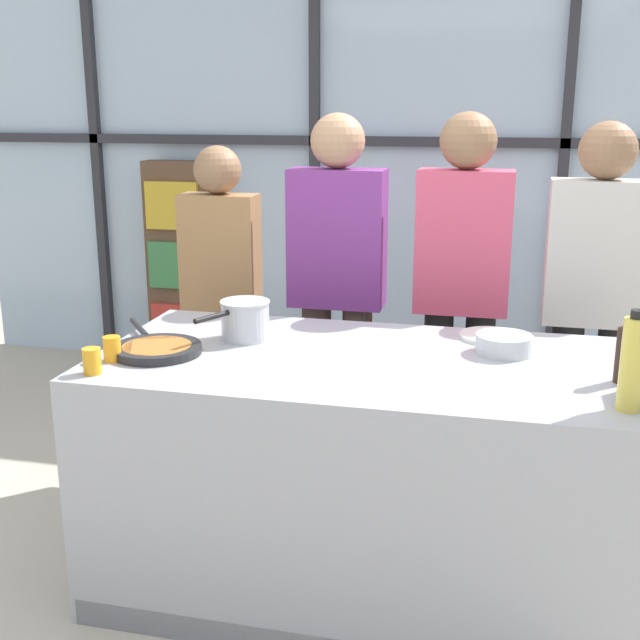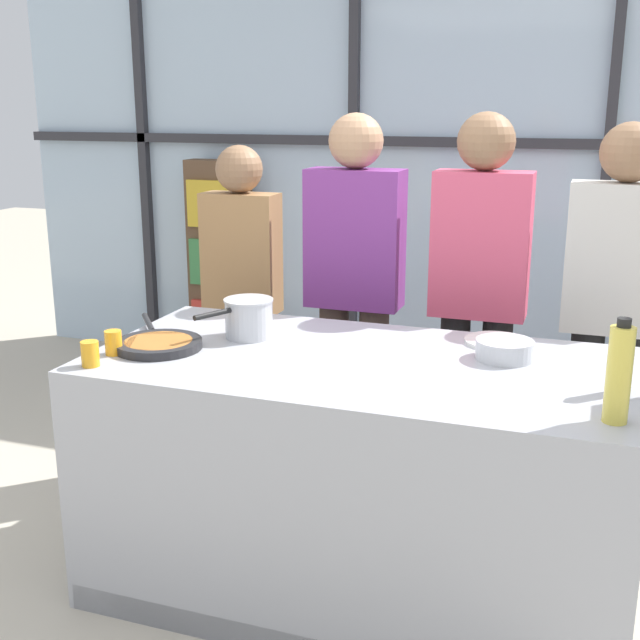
{
  "view_description": "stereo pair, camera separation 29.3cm",
  "coord_description": "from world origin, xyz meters",
  "views": [
    {
      "loc": [
        0.47,
        -2.65,
        1.77
      ],
      "look_at": [
        -0.18,
        0.1,
        1.0
      ],
      "focal_mm": 45.0,
      "sensor_mm": 36.0,
      "label": 1
    },
    {
      "loc": [
        0.75,
        -2.57,
        1.77
      ],
      "look_at": [
        -0.18,
        0.1,
        1.0
      ],
      "focal_mm": 45.0,
      "sensor_mm": 36.0,
      "label": 2
    }
  ],
  "objects": [
    {
      "name": "ground_plane",
      "position": [
        0.0,
        0.0,
        0.0
      ],
      "size": [
        18.0,
        18.0,
        0.0
      ],
      "primitive_type": "plane",
      "color": "#BCB29E"
    },
    {
      "name": "back_window_wall",
      "position": [
        0.0,
        2.47,
        1.4
      ],
      "size": [
        6.4,
        0.1,
        2.8
      ],
      "color": "silver",
      "rests_on": "ground_plane"
    },
    {
      "name": "bookshelf",
      "position": [
        -1.67,
        2.29,
        0.71
      ],
      "size": [
        0.43,
        0.19,
        1.41
      ],
      "color": "brown",
      "rests_on": "ground_plane"
    },
    {
      "name": "demo_island",
      "position": [
        -0.0,
        -0.0,
        0.45
      ],
      "size": [
        1.88,
        0.95,
        0.9
      ],
      "color": "#A8AAB2",
      "rests_on": "ground_plane"
    },
    {
      "name": "spectator_far_left",
      "position": [
        -0.85,
        0.87,
        0.92
      ],
      "size": [
        0.36,
        0.22,
        1.58
      ],
      "rotation": [
        0.0,
        0.0,
        3.14
      ],
      "color": "#232838",
      "rests_on": "ground_plane"
    },
    {
      "name": "spectator_center_left",
      "position": [
        -0.28,
        0.87,
        0.99
      ],
      "size": [
        0.43,
        0.24,
        1.73
      ],
      "rotation": [
        0.0,
        0.0,
        3.14
      ],
      "color": "#47382D",
      "rests_on": "ground_plane"
    },
    {
      "name": "spectator_center_right",
      "position": [
        0.28,
        0.87,
        1.01
      ],
      "size": [
        0.41,
        0.24,
        1.74
      ],
      "rotation": [
        0.0,
        0.0,
        3.14
      ],
      "color": "black",
      "rests_on": "ground_plane"
    },
    {
      "name": "spectator_far_right",
      "position": [
        0.85,
        0.87,
        0.97
      ],
      "size": [
        0.43,
        0.24,
        1.7
      ],
      "rotation": [
        0.0,
        0.0,
        3.14
      ],
      "color": "black",
      "rests_on": "ground_plane"
    },
    {
      "name": "frying_pan",
      "position": [
        -0.73,
        -0.12,
        0.92
      ],
      "size": [
        0.42,
        0.49,
        0.03
      ],
      "color": "#232326",
      "rests_on": "demo_island"
    },
    {
      "name": "saucepan",
      "position": [
        -0.48,
        0.12,
        0.98
      ],
      "size": [
        0.21,
        0.33,
        0.15
      ],
      "color": "silver",
      "rests_on": "demo_island"
    },
    {
      "name": "white_plate",
      "position": [
        0.43,
        0.35,
        0.91
      ],
      "size": [
        0.24,
        0.24,
        0.01
      ],
      "primitive_type": "cylinder",
      "color": "white",
      "rests_on": "demo_island"
    },
    {
      "name": "mixing_bowl",
      "position": [
        0.48,
        0.17,
        0.94
      ],
      "size": [
        0.2,
        0.2,
        0.07
      ],
      "color": "silver",
      "rests_on": "demo_island"
    },
    {
      "name": "oil_bottle",
      "position": [
        0.84,
        -0.31,
        1.05
      ],
      "size": [
        0.07,
        0.07,
        0.3
      ],
      "color": "#E0CC4C",
      "rests_on": "demo_island"
    },
    {
      "name": "pepper_grinder",
      "position": [
        0.85,
        -0.06,
        1.0
      ],
      "size": [
        0.05,
        0.05,
        0.21
      ],
      "color": "#332319",
      "rests_on": "demo_island"
    },
    {
      "name": "juice_glass_near",
      "position": [
        -0.84,
        -0.38,
        0.95
      ],
      "size": [
        0.06,
        0.06,
        0.09
      ],
      "primitive_type": "cylinder",
      "color": "orange",
      "rests_on": "demo_island"
    },
    {
      "name": "juice_glass_far",
      "position": [
        -0.84,
        -0.24,
        0.95
      ],
      "size": [
        0.06,
        0.06,
        0.09
      ],
      "primitive_type": "cylinder",
      "color": "orange",
      "rests_on": "demo_island"
    }
  ]
}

